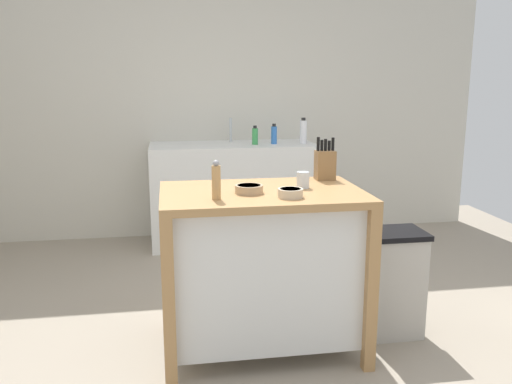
{
  "coord_description": "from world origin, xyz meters",
  "views": [
    {
      "loc": [
        -0.36,
        -2.57,
        1.5
      ],
      "look_at": [
        0.12,
        0.36,
        0.86
      ],
      "focal_mm": 37.66,
      "sensor_mm": 36.0,
      "label": 1
    }
  ],
  "objects_px": {
    "trash_bin": "(391,282)",
    "bottle_dish_soap": "(255,136)",
    "drinking_cup": "(303,180)",
    "bowl_ceramic_small": "(290,193)",
    "bottle_hand_soap": "(274,135)",
    "bowl_ceramic_wide": "(249,189)",
    "bottle_spray_cleaner": "(303,131)",
    "sink_faucet": "(231,130)",
    "kitchen_island": "(262,262)",
    "pepper_grinder": "(216,181)",
    "knife_block": "(325,164)"
  },
  "relations": [
    {
      "from": "bottle_spray_cleaner",
      "to": "drinking_cup",
      "type": "bearing_deg",
      "value": -104.27
    },
    {
      "from": "bowl_ceramic_wide",
      "to": "bowl_ceramic_small",
      "type": "xyz_separation_m",
      "value": [
        0.19,
        -0.13,
        0.0
      ]
    },
    {
      "from": "pepper_grinder",
      "to": "trash_bin",
      "type": "height_order",
      "value": "pepper_grinder"
    },
    {
      "from": "kitchen_island",
      "to": "bottle_spray_cleaner",
      "type": "height_order",
      "value": "bottle_spray_cleaner"
    },
    {
      "from": "bowl_ceramic_wide",
      "to": "bottle_spray_cleaner",
      "type": "height_order",
      "value": "bottle_spray_cleaner"
    },
    {
      "from": "bowl_ceramic_small",
      "to": "bottle_dish_soap",
      "type": "height_order",
      "value": "bottle_dish_soap"
    },
    {
      "from": "trash_bin",
      "to": "bottle_dish_soap",
      "type": "height_order",
      "value": "bottle_dish_soap"
    },
    {
      "from": "drinking_cup",
      "to": "pepper_grinder",
      "type": "height_order",
      "value": "pepper_grinder"
    },
    {
      "from": "bowl_ceramic_wide",
      "to": "bowl_ceramic_small",
      "type": "distance_m",
      "value": 0.23
    },
    {
      "from": "bottle_dish_soap",
      "to": "bottle_hand_soap",
      "type": "bearing_deg",
      "value": 5.32
    },
    {
      "from": "sink_faucet",
      "to": "bowl_ceramic_small",
      "type": "bearing_deg",
      "value": -89.34
    },
    {
      "from": "kitchen_island",
      "to": "bottle_dish_soap",
      "type": "distance_m",
      "value": 2.01
    },
    {
      "from": "bowl_ceramic_wide",
      "to": "bowl_ceramic_small",
      "type": "relative_size",
      "value": 1.15
    },
    {
      "from": "bowl_ceramic_small",
      "to": "kitchen_island",
      "type": "bearing_deg",
      "value": 121.71
    },
    {
      "from": "bowl_ceramic_small",
      "to": "bottle_hand_soap",
      "type": "distance_m",
      "value": 2.16
    },
    {
      "from": "bottle_hand_soap",
      "to": "sink_faucet",
      "type": "bearing_deg",
      "value": 152.06
    },
    {
      "from": "kitchen_island",
      "to": "sink_faucet",
      "type": "height_order",
      "value": "sink_faucet"
    },
    {
      "from": "trash_bin",
      "to": "drinking_cup",
      "type": "bearing_deg",
      "value": -177.97
    },
    {
      "from": "bowl_ceramic_wide",
      "to": "bottle_dish_soap",
      "type": "bearing_deg",
      "value": 79.89
    },
    {
      "from": "bowl_ceramic_wide",
      "to": "pepper_grinder",
      "type": "distance_m",
      "value": 0.23
    },
    {
      "from": "drinking_cup",
      "to": "knife_block",
      "type": "bearing_deg",
      "value": 48.83
    },
    {
      "from": "bowl_ceramic_wide",
      "to": "bottle_hand_soap",
      "type": "xyz_separation_m",
      "value": [
        0.53,
        2.0,
        0.06
      ]
    },
    {
      "from": "bowl_ceramic_small",
      "to": "drinking_cup",
      "type": "xyz_separation_m",
      "value": [
        0.12,
        0.22,
        0.02
      ]
    },
    {
      "from": "drinking_cup",
      "to": "sink_faucet",
      "type": "xyz_separation_m",
      "value": [
        -0.15,
        2.11,
        0.07
      ]
    },
    {
      "from": "bottle_dish_soap",
      "to": "bowl_ceramic_wide",
      "type": "bearing_deg",
      "value": -100.11
    },
    {
      "from": "kitchen_island",
      "to": "bowl_ceramic_wide",
      "type": "relative_size",
      "value": 7.33
    },
    {
      "from": "bottle_spray_cleaner",
      "to": "bowl_ceramic_wide",
      "type": "bearing_deg",
      "value": -111.71
    },
    {
      "from": "trash_bin",
      "to": "sink_faucet",
      "type": "relative_size",
      "value": 2.86
    },
    {
      "from": "bowl_ceramic_small",
      "to": "trash_bin",
      "type": "height_order",
      "value": "bowl_ceramic_small"
    },
    {
      "from": "bottle_spray_cleaner",
      "to": "bottle_dish_soap",
      "type": "bearing_deg",
      "value": -179.36
    },
    {
      "from": "trash_bin",
      "to": "sink_faucet",
      "type": "xyz_separation_m",
      "value": [
        -0.69,
        2.09,
        0.7
      ]
    },
    {
      "from": "drinking_cup",
      "to": "bowl_ceramic_small",
      "type": "bearing_deg",
      "value": -118.66
    },
    {
      "from": "trash_bin",
      "to": "bottle_hand_soap",
      "type": "relative_size",
      "value": 3.51
    },
    {
      "from": "bowl_ceramic_small",
      "to": "trash_bin",
      "type": "relative_size",
      "value": 0.2
    },
    {
      "from": "knife_block",
      "to": "trash_bin",
      "type": "relative_size",
      "value": 0.4
    },
    {
      "from": "trash_bin",
      "to": "bottle_dish_soap",
      "type": "distance_m",
      "value": 2.06
    },
    {
      "from": "trash_bin",
      "to": "bowl_ceramic_small",
      "type": "bearing_deg",
      "value": -160.37
    },
    {
      "from": "bowl_ceramic_small",
      "to": "bottle_hand_soap",
      "type": "xyz_separation_m",
      "value": [
        0.34,
        2.13,
        0.06
      ]
    },
    {
      "from": "kitchen_island",
      "to": "pepper_grinder",
      "type": "distance_m",
      "value": 0.58
    },
    {
      "from": "knife_block",
      "to": "drinking_cup",
      "type": "bearing_deg",
      "value": -131.17
    },
    {
      "from": "knife_block",
      "to": "trash_bin",
      "type": "height_order",
      "value": "knife_block"
    },
    {
      "from": "kitchen_island",
      "to": "trash_bin",
      "type": "relative_size",
      "value": 1.7
    },
    {
      "from": "trash_bin",
      "to": "bottle_hand_soap",
      "type": "height_order",
      "value": "bottle_hand_soap"
    },
    {
      "from": "sink_faucet",
      "to": "bottle_spray_cleaner",
      "type": "distance_m",
      "value": 0.66
    },
    {
      "from": "trash_bin",
      "to": "bottle_dish_soap",
      "type": "relative_size",
      "value": 3.78
    },
    {
      "from": "bowl_ceramic_small",
      "to": "bottle_dish_soap",
      "type": "bearing_deg",
      "value": 85.55
    },
    {
      "from": "drinking_cup",
      "to": "pepper_grinder",
      "type": "xyz_separation_m",
      "value": [
        -0.49,
        -0.2,
        0.05
      ]
    },
    {
      "from": "pepper_grinder",
      "to": "bottle_hand_soap",
      "type": "height_order",
      "value": "pepper_grinder"
    },
    {
      "from": "drinking_cup",
      "to": "kitchen_island",
      "type": "bearing_deg",
      "value": -170.97
    },
    {
      "from": "drinking_cup",
      "to": "bottle_dish_soap",
      "type": "distance_m",
      "value": 1.9
    }
  ]
}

